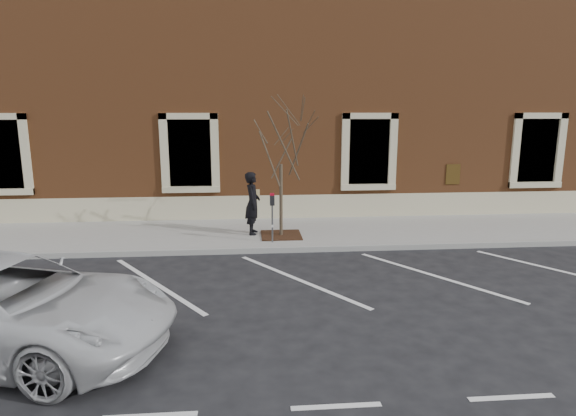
{
  "coord_description": "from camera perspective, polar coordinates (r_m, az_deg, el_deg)",
  "views": [
    {
      "loc": [
        -1.1,
        -12.58,
        3.84
      ],
      "look_at": [
        0.0,
        0.6,
        1.1
      ],
      "focal_mm": 30.0,
      "sensor_mm": 36.0,
      "label": 1
    }
  ],
  "objects": [
    {
      "name": "curb_near",
      "position": [
        13.12,
        0.24,
        -4.96
      ],
      "size": [
        40.0,
        0.12,
        0.15
      ],
      "primitive_type": "cube",
      "color": "#9E9E99",
      "rests_on": "ground"
    },
    {
      "name": "man",
      "position": [
        14.32,
        -4.22,
        0.57
      ],
      "size": [
        0.49,
        0.71,
        1.87
      ],
      "primitive_type": "imported",
      "rotation": [
        0.0,
        0.0,
        1.5
      ],
      "color": "black",
      "rests_on": "sidewalk_near"
    },
    {
      "name": "white_truck",
      "position": [
        9.01,
        -30.78,
        -10.01
      ],
      "size": [
        5.92,
        3.82,
        1.52
      ],
      "primitive_type": "imported",
      "rotation": [
        0.0,
        0.0,
        1.32
      ],
      "color": "silver",
      "rests_on": "ground"
    },
    {
      "name": "parking_stripes",
      "position": [
        11.12,
        1.22,
        -8.48
      ],
      "size": [
        28.0,
        4.4,
        0.01
      ],
      "primitive_type": null,
      "color": "silver",
      "rests_on": "ground"
    },
    {
      "name": "sapling",
      "position": [
        13.82,
        -0.85,
        7.59
      ],
      "size": [
        2.31,
        2.31,
        3.86
      ],
      "color": "#4D3F2F",
      "rests_on": "sidewalk_near"
    },
    {
      "name": "parking_meter",
      "position": [
        13.35,
        -1.88,
        -0.05
      ],
      "size": [
        0.13,
        0.1,
        1.4
      ],
      "rotation": [
        0.0,
        0.0,
        -0.34
      ],
      "color": "#595B60",
      "rests_on": "sidewalk_near"
    },
    {
      "name": "ground",
      "position": [
        13.19,
        0.22,
        -5.21
      ],
      "size": [
        120.0,
        120.0,
        0.0
      ],
      "primitive_type": "plane",
      "color": "#28282B",
      "rests_on": "ground"
    },
    {
      "name": "sidewalk_near",
      "position": [
        14.85,
        -0.37,
        -2.98
      ],
      "size": [
        40.0,
        3.5,
        0.15
      ],
      "primitive_type": "cube",
      "color": "#A19D97",
      "rests_on": "ground"
    },
    {
      "name": "building_civic",
      "position": [
        20.35,
        -1.72,
        12.13
      ],
      "size": [
        40.0,
        8.62,
        8.0
      ],
      "color": "brown",
      "rests_on": "ground"
    },
    {
      "name": "tree_grate",
      "position": [
        14.26,
        -0.82,
        -3.23
      ],
      "size": [
        1.17,
        1.17,
        0.03
      ],
      "primitive_type": "cube",
      "color": "#3B1F12",
      "rests_on": "sidewalk_near"
    }
  ]
}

